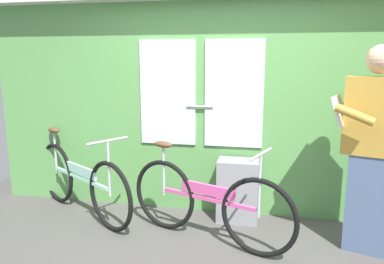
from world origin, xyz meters
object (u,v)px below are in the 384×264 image
(bicycle_leaning_behind, at_px, (207,202))
(passenger_reading_newspaper, at_px, (372,146))
(bicycle_near_door, at_px, (80,181))
(trash_bin_by_wall, at_px, (238,190))

(bicycle_leaning_behind, relative_size, passenger_reading_newspaper, 0.90)
(bicycle_near_door, bearing_deg, passenger_reading_newspaper, 27.80)
(bicycle_near_door, distance_m, passenger_reading_newspaper, 2.84)
(trash_bin_by_wall, bearing_deg, passenger_reading_newspaper, -19.64)
(bicycle_near_door, relative_size, passenger_reading_newspaper, 0.87)
(bicycle_leaning_behind, relative_size, trash_bin_by_wall, 2.45)
(bicycle_near_door, relative_size, trash_bin_by_wall, 2.38)
(bicycle_leaning_behind, height_order, passenger_reading_newspaper, passenger_reading_newspaper)
(bicycle_leaning_behind, xyz_separation_m, trash_bin_by_wall, (0.24, 0.50, -0.05))
(bicycle_near_door, bearing_deg, trash_bin_by_wall, 38.61)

